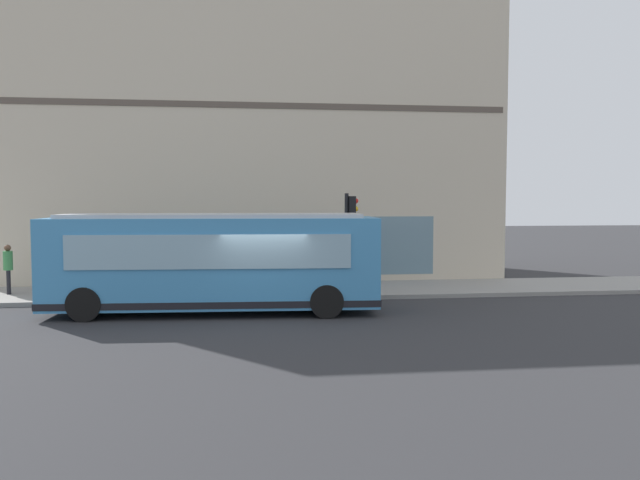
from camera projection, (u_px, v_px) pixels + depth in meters
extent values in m
plane|color=#2D2D30|center=(263.00, 316.00, 19.13)|extent=(120.00, 120.00, 0.00)
cube|color=gray|center=(258.00, 292.00, 23.66)|extent=(3.96, 40.00, 0.15)
cube|color=beige|center=(253.00, 132.00, 29.09)|extent=(7.86, 20.99, 13.15)
cube|color=brown|center=(255.00, 106.00, 25.30)|extent=(0.36, 20.57, 0.24)
cube|color=slate|center=(256.00, 247.00, 25.57)|extent=(0.12, 14.70, 2.40)
cube|color=#3F8CC6|center=(214.00, 261.00, 19.58)|extent=(3.08, 10.13, 2.70)
cube|color=silver|center=(213.00, 216.00, 19.49)|extent=(2.65, 9.11, 0.12)
cube|color=#8CB2C6|center=(47.00, 248.00, 19.19)|extent=(2.20, 0.21, 1.20)
cube|color=#8CB2C6|center=(217.00, 245.00, 20.82)|extent=(0.54, 8.19, 1.00)
cube|color=#8CB2C6|center=(209.00, 252.00, 18.29)|extent=(0.54, 8.19, 1.00)
cube|color=black|center=(214.00, 299.00, 19.65)|extent=(3.13, 10.17, 0.20)
cylinder|color=black|center=(105.00, 292.00, 20.54)|extent=(0.36, 1.02, 1.00)
cylinder|color=black|center=(84.00, 304.00, 18.25)|extent=(0.36, 1.02, 1.00)
cylinder|color=black|center=(321.00, 290.00, 21.04)|extent=(0.36, 1.02, 1.00)
cylinder|color=black|center=(327.00, 301.00, 18.75)|extent=(0.36, 1.02, 1.00)
cylinder|color=black|center=(346.00, 244.00, 22.53)|extent=(0.14, 0.14, 3.57)
cube|color=black|center=(352.00, 209.00, 22.48)|extent=(0.32, 0.24, 0.90)
sphere|color=red|center=(356.00, 201.00, 22.47)|extent=(0.20, 0.20, 0.20)
sphere|color=yellow|center=(355.00, 209.00, 22.49)|extent=(0.20, 0.20, 0.20)
sphere|color=green|center=(355.00, 217.00, 22.51)|extent=(0.20, 0.20, 0.20)
cylinder|color=red|center=(260.00, 278.00, 24.88)|extent=(0.24, 0.24, 0.55)
sphere|color=red|center=(260.00, 269.00, 24.85)|extent=(0.22, 0.22, 0.22)
cylinder|color=red|center=(264.00, 277.00, 24.90)|extent=(0.10, 0.12, 0.10)
cylinder|color=red|center=(260.00, 276.00, 25.04)|extent=(0.12, 0.10, 0.10)
cylinder|color=#3359A5|center=(274.00, 280.00, 23.22)|extent=(0.14, 0.14, 0.84)
cylinder|color=#3359A5|center=(273.00, 279.00, 23.39)|extent=(0.14, 0.14, 0.84)
cylinder|color=silver|center=(273.00, 259.00, 23.26)|extent=(0.32, 0.32, 0.66)
sphere|color=tan|center=(273.00, 247.00, 23.23)|extent=(0.23, 0.23, 0.23)
cylinder|color=black|center=(9.00, 282.00, 22.45)|extent=(0.14, 0.14, 0.85)
cylinder|color=black|center=(9.00, 282.00, 22.61)|extent=(0.14, 0.14, 0.85)
cylinder|color=#3F8C4C|center=(8.00, 261.00, 22.48)|extent=(0.32, 0.32, 0.68)
sphere|color=brown|center=(8.00, 248.00, 22.45)|extent=(0.23, 0.23, 0.23)
cylinder|color=#99994C|center=(165.00, 279.00, 23.78)|extent=(0.14, 0.14, 0.76)
cylinder|color=#99994C|center=(160.00, 279.00, 23.69)|extent=(0.14, 0.14, 0.76)
cylinder|color=#3359A5|center=(162.00, 261.00, 23.69)|extent=(0.32, 0.32, 0.60)
sphere|color=#9E704C|center=(162.00, 250.00, 23.67)|extent=(0.21, 0.21, 0.21)
cube|color=#263F99|center=(208.00, 281.00, 22.61)|extent=(0.44, 0.40, 0.90)
cube|color=#8CB2C6|center=(214.00, 276.00, 22.62)|extent=(0.35, 0.03, 0.30)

